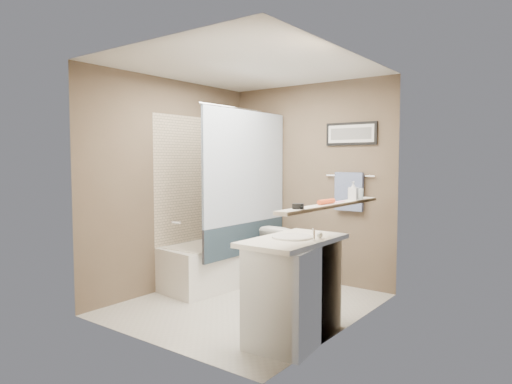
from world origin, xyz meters
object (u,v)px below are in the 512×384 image
Objects in this scene: vanity at (294,291)px; hair_brush_front at (326,202)px; toilet at (293,256)px; glass_jar at (359,194)px; candle_bowl_near at (298,206)px; soap_bottle at (353,191)px; bathtub at (221,263)px.

vanity is 4.09× the size of hair_brush_front.
hair_brush_front is at bearing 141.68° from toilet.
glass_jar reaches higher than toilet.
hair_brush_front is (0.00, 0.45, 0.00)m from candle_bowl_near.
vanity is 0.80m from candle_bowl_near.
hair_brush_front is (0.19, 0.20, 0.74)m from vanity.
hair_brush_front is 2.20× the size of glass_jar.
toilet is 1.69m from hair_brush_front.
soap_bottle is at bearing 159.18° from toilet.
bathtub is at bearing 143.76° from vanity.
toilet is (0.77, 0.40, 0.11)m from bathtub.
vanity is 1.09m from soap_bottle.
toilet is 2.01m from candle_bowl_near.
glass_jar is at bearing 5.00° from bathtub.
toilet is at bearing 150.11° from soap_bottle.
toilet is 8.07× the size of candle_bowl_near.
candle_bowl_near reaches higher than bathtub.
soap_bottle is at bearing 0.94° from bathtub.
candle_bowl_near is (1.02, -1.55, 0.77)m from toilet.
toilet is 7.27× the size of glass_jar.
bathtub is 15.00× the size of glass_jar.
vanity is at bearing -22.59° from bathtub.
bathtub is at bearing 36.45° from toilet.
soap_bottle is (0.00, 0.52, 0.06)m from hair_brush_front.
bathtub is at bearing 147.13° from candle_bowl_near.
hair_brush_front is 0.65m from glass_jar.
bathtub is at bearing 158.37° from hair_brush_front.
hair_brush_front is (1.02, -1.11, 0.77)m from toilet.
glass_jar is at bearing 90.00° from hair_brush_front.
vanity is 5.30× the size of soap_bottle.
candle_bowl_near reaches higher than vanity.
soap_bottle reaches higher than candle_bowl_near.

